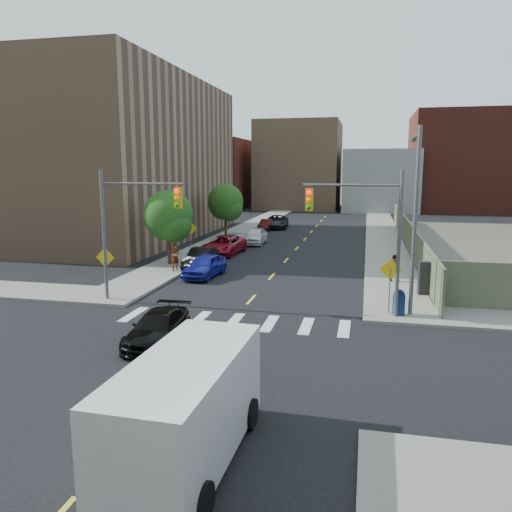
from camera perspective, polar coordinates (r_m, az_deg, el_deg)
The scene contains 30 objects.
ground at distance 19.98m, azimuth -5.84°, elevation -10.78°, with size 160.00×160.00×0.00m, color black.
sidewalk_nw at distance 61.18m, azimuth -0.52°, elevation 3.45°, with size 3.50×73.00×0.15m, color gray.
sidewalk_ne at distance 59.64m, azimuth 14.16°, elevation 2.97°, with size 3.50×73.00×0.15m, color gray.
fence_north at distance 46.21m, azimuth 16.93°, elevation 2.34°, with size 0.12×44.00×2.50m, color #69704F.
building_nw at distance 55.31m, azimuth -18.17°, elevation 10.49°, with size 22.00×30.00×16.00m, color #8C6B4C.
bg_bldg_west at distance 92.06m, azimuth -5.23°, elevation 9.31°, with size 14.00×18.00×12.00m, color #592319.
bg_bldg_midwest at distance 90.50m, azimuth 5.01°, elevation 10.25°, with size 14.00×16.00×15.00m, color #8C6B4C.
bg_bldg_center at distance 87.75m, azimuth 14.00°, elevation 8.37°, with size 12.00×16.00×10.00m, color gray.
bg_bldg_east at distance 91.13m, azimuth 23.01°, elevation 9.82°, with size 18.00×18.00×16.00m, color #592319.
signal_nw at distance 26.68m, azimuth -14.23°, elevation 4.23°, with size 4.59×0.30×7.00m.
signal_ne at distance 23.84m, azimuth 12.49°, elevation 3.64°, with size 4.59×0.30×7.00m.
streetlight_ne at distance 24.77m, azimuth 17.71°, elevation 5.24°, with size 0.25×3.70×9.00m.
warn_sign_nw at distance 28.31m, azimuth -16.84°, elevation -0.76°, with size 1.06×0.06×2.83m.
warn_sign_ne at distance 24.76m, azimuth 15.09°, elevation -2.18°, with size 1.06×0.06×2.83m.
warn_sign_midwest at distance 40.46m, azimuth -7.50°, elevation 2.72°, with size 1.06×0.06×2.83m.
tree_west_near at distance 36.71m, azimuth -9.96°, elevation 4.24°, with size 3.66×3.64×5.52m.
tree_west_far at distance 50.84m, azimuth -3.49°, elevation 5.94°, with size 3.66×3.64×5.52m.
parked_car_blue at distance 32.93m, azimuth -5.88°, elevation -1.11°, with size 1.77×4.40×1.50m, color navy.
parked_car_black at distance 35.94m, azimuth -6.31°, elevation -0.24°, with size 1.51×4.32×1.42m, color black.
parked_car_red at distance 41.38m, azimuth -3.73°, elevation 1.23°, with size 2.56×5.55×1.54m, color maroon.
parked_car_silver at distance 43.63m, azimuth -2.87°, elevation 1.52°, with size 1.78×4.37×1.27m, color #A4A8AC.
parked_car_white at distance 46.96m, azimuth -0.10°, elevation 2.31°, with size 1.83×4.55×1.55m, color silver.
parked_car_maroon at distance 57.84m, azimuth 1.18°, elevation 3.60°, with size 1.30×3.73×1.23m, color #3A0B0B.
parked_car_grey at distance 59.59m, azimuth 2.37°, elevation 3.93°, with size 2.54×5.50×1.53m, color black.
black_sedan at distance 20.95m, azimuth -11.16°, elevation -8.07°, with size 1.80×4.43×1.28m, color black.
cargo_van at distance 12.82m, azimuth -7.66°, elevation -16.37°, with size 2.57×5.89×2.67m.
mailbox at distance 24.83m, azimuth 16.00°, elevation -5.13°, with size 0.57×0.47×1.25m.
payphone at distance 29.18m, azimuth 18.60°, elevation -2.38°, with size 0.55×0.45×1.85m, color black.
pedestrian_west at distance 34.43m, azimuth -9.21°, elevation -0.11°, with size 0.69×0.45×1.90m, color gray.
pedestrian_east at distance 32.08m, azimuth 15.48°, elevation -1.31°, with size 0.80×0.63×1.65m, color gray.
Camera 1 is at (5.98, -17.70, 7.08)m, focal length 35.00 mm.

